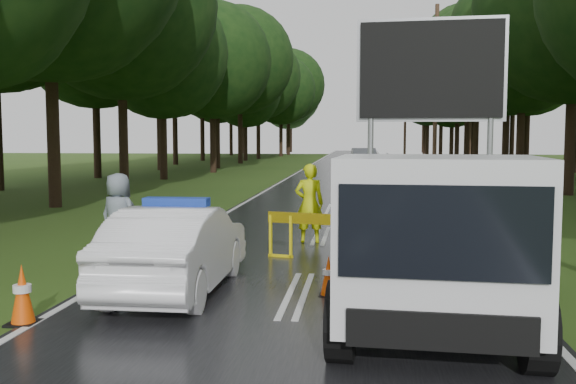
# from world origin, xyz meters

# --- Properties ---
(ground) EXTENTS (160.00, 160.00, 0.00)m
(ground) POSITION_xyz_m (0.00, 0.00, 0.00)
(ground) COLOR #284814
(ground) RESTS_ON ground
(road) EXTENTS (7.00, 140.00, 0.02)m
(road) POSITION_xyz_m (0.00, 30.00, 0.01)
(road) COLOR black
(road) RESTS_ON ground
(guardrail) EXTENTS (0.12, 60.06, 0.70)m
(guardrail) POSITION_xyz_m (3.70, 29.67, 0.55)
(guardrail) COLOR gray
(guardrail) RESTS_ON ground
(utility_pole_mid) EXTENTS (1.40, 0.24, 10.00)m
(utility_pole_mid) POSITION_xyz_m (5.20, 28.00, 5.06)
(utility_pole_mid) COLOR #4A3422
(utility_pole_mid) RESTS_ON ground
(utility_pole_far) EXTENTS (1.40, 0.24, 10.00)m
(utility_pole_far) POSITION_xyz_m (5.20, 54.00, 5.06)
(utility_pole_far) COLOR #4A3422
(utility_pole_far) RESTS_ON ground
(police_sedan) EXTENTS (1.47, 4.22, 1.53)m
(police_sedan) POSITION_xyz_m (-1.94, -0.01, 0.70)
(police_sedan) COLOR white
(police_sedan) RESTS_ON ground
(work_truck) EXTENTS (2.66, 5.43, 4.22)m
(work_truck) POSITION_xyz_m (1.92, -1.49, 1.14)
(work_truck) COLOR gray
(work_truck) RESTS_ON ground
(barrier) EXTENTS (2.27, 0.61, 0.96)m
(barrier) POSITION_xyz_m (0.22, 2.85, 0.73)
(barrier) COLOR yellow
(barrier) RESTS_ON ground
(officer) EXTENTS (0.74, 0.54, 1.88)m
(officer) POSITION_xyz_m (-0.21, 5.00, 0.94)
(officer) COLOR #D4E70C
(officer) RESTS_ON ground
(civilian) EXTENTS (1.07, 0.92, 1.91)m
(civilian) POSITION_xyz_m (1.10, 0.50, 0.96)
(civilian) COLOR #1B51B5
(civilian) RESTS_ON ground
(bystander_right) EXTENTS (1.01, 0.82, 1.78)m
(bystander_right) POSITION_xyz_m (-3.90, 2.50, 0.89)
(bystander_right) COLOR gray
(bystander_right) RESTS_ON ground
(queue_car_first) EXTENTS (1.75, 4.12, 1.39)m
(queue_car_first) POSITION_xyz_m (1.16, 17.10, 0.70)
(queue_car_first) COLOR #3A3C41
(queue_car_first) RESTS_ON ground
(queue_car_second) EXTENTS (2.19, 4.74, 1.34)m
(queue_car_second) POSITION_xyz_m (1.66, 24.74, 0.67)
(queue_car_second) COLOR gray
(queue_car_second) RESTS_ON ground
(queue_car_third) EXTENTS (2.44, 4.88, 1.33)m
(queue_car_third) POSITION_xyz_m (2.14, 30.74, 0.66)
(queue_car_third) COLOR black
(queue_car_third) RESTS_ON ground
(queue_car_fourth) EXTENTS (2.11, 5.05, 1.62)m
(queue_car_fourth) POSITION_xyz_m (1.18, 37.83, 0.81)
(queue_car_fourth) COLOR #44474C
(queue_car_fourth) RESTS_ON ground
(cone_near_left) EXTENTS (0.39, 0.39, 0.82)m
(cone_near_left) POSITION_xyz_m (-3.50, -1.98, 0.40)
(cone_near_left) COLOR black
(cone_near_left) RESTS_ON ground
(cone_center) EXTENTS (0.31, 0.31, 0.65)m
(cone_center) POSITION_xyz_m (0.50, 0.00, 0.32)
(cone_center) COLOR black
(cone_center) RESTS_ON ground
(cone_far) EXTENTS (0.33, 0.33, 0.70)m
(cone_far) POSITION_xyz_m (0.83, 2.50, 0.34)
(cone_far) COLOR black
(cone_far) RESTS_ON ground
(cone_left_mid) EXTENTS (0.36, 0.36, 0.77)m
(cone_left_mid) POSITION_xyz_m (-2.11, 3.00, 0.37)
(cone_left_mid) COLOR black
(cone_left_mid) RESTS_ON ground
(cone_right) EXTENTS (0.33, 0.33, 0.70)m
(cone_right) POSITION_xyz_m (3.50, 1.50, 0.34)
(cone_right) COLOR black
(cone_right) RESTS_ON ground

